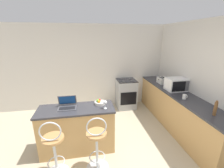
% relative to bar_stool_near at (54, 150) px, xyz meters
% --- Properties ---
extents(wall_back, '(12.00, 0.06, 2.60)m').
position_rel_bar_stool_near_xyz_m(wall_back, '(0.76, 2.62, 0.79)').
color(wall_back, silver).
rests_on(wall_back, ground_plane).
extents(breakfast_bar, '(1.45, 0.56, 0.93)m').
position_rel_bar_stool_near_xyz_m(breakfast_bar, '(0.34, 0.58, -0.05)').
color(breakfast_bar, tan).
rests_on(breakfast_bar, ground_plane).
extents(counter_right, '(0.60, 3.21, 0.93)m').
position_rel_bar_stool_near_xyz_m(counter_right, '(2.77, 1.00, -0.05)').
color(counter_right, tan).
rests_on(counter_right, ground_plane).
extents(bar_stool_near, '(0.40, 0.40, 1.07)m').
position_rel_bar_stool_near_xyz_m(bar_stool_near, '(0.00, 0.00, 0.00)').
color(bar_stool_near, silver).
rests_on(bar_stool_near, ground_plane).
extents(bar_stool_far, '(0.40, 0.40, 1.07)m').
position_rel_bar_stool_near_xyz_m(bar_stool_far, '(0.68, 0.00, 0.00)').
color(bar_stool_far, silver).
rests_on(bar_stool_far, ground_plane).
extents(laptop, '(0.35, 0.28, 0.22)m').
position_rel_bar_stool_near_xyz_m(laptop, '(0.18, 0.66, 0.47)').
color(laptop, '#47474C').
rests_on(laptop, breakfast_bar).
extents(microwave, '(0.49, 0.36, 0.32)m').
position_rel_bar_stool_near_xyz_m(microwave, '(2.80, 1.17, 0.58)').
color(microwave, white).
rests_on(microwave, counter_right).
extents(toaster, '(0.22, 0.30, 0.18)m').
position_rel_bar_stool_near_xyz_m(toaster, '(2.73, 1.77, 0.51)').
color(toaster, silver).
rests_on(toaster, counter_right).
extents(stove_range, '(0.59, 0.58, 0.94)m').
position_rel_bar_stool_near_xyz_m(stove_range, '(1.81, 2.28, -0.05)').
color(stove_range, '#9EA3A8').
rests_on(stove_range, ground_plane).
extents(fruit_bowl, '(0.21, 0.21, 0.11)m').
position_rel_bar_stool_near_xyz_m(fruit_bowl, '(0.81, 0.68, 0.46)').
color(fruit_bowl, silver).
rests_on(fruit_bowl, breakfast_bar).
extents(pepper_mill, '(0.05, 0.05, 0.28)m').
position_rel_bar_stool_near_xyz_m(pepper_mill, '(2.73, -0.12, 0.55)').
color(pepper_mill, brown).
rests_on(pepper_mill, counter_right).
extents(mug_white, '(0.10, 0.08, 0.10)m').
position_rel_bar_stool_near_xyz_m(mug_white, '(2.66, 0.62, 0.47)').
color(mug_white, white).
rests_on(mug_white, counter_right).
extents(wine_glass_short, '(0.07, 0.07, 0.16)m').
position_rel_bar_stool_near_xyz_m(wine_glass_short, '(0.89, 0.48, 0.54)').
color(wine_glass_short, silver).
rests_on(wine_glass_short, breakfast_bar).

